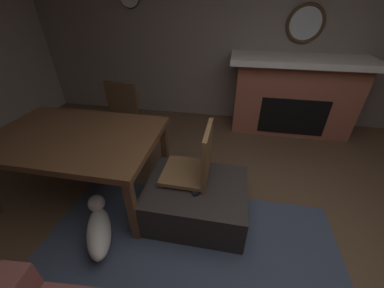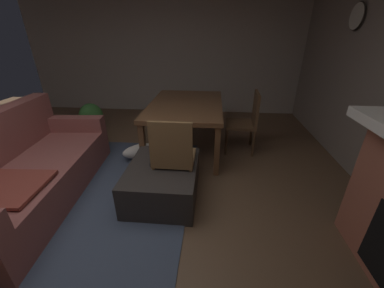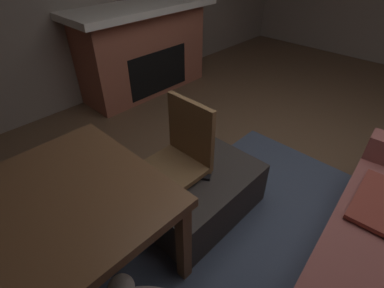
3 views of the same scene
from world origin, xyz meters
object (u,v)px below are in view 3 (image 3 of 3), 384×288
at_px(ottoman_coffee_table, 195,190).
at_px(tv_remote, 200,176).
at_px(dining_table, 2,242).
at_px(dining_chair_west, 181,154).
at_px(fireplace, 144,50).

bearing_deg(ottoman_coffee_table, tv_remote, 73.47).
relative_size(dining_table, dining_chair_west, 1.76).
bearing_deg(dining_table, dining_chair_west, 179.96).
xyz_separation_m(fireplace, dining_chair_west, (1.20, 1.93, -0.06)).
distance_m(ottoman_coffee_table, dining_table, 1.33).
bearing_deg(fireplace, dining_chair_west, 58.09).
xyz_separation_m(ottoman_coffee_table, dining_table, (1.24, -0.12, 0.47)).
distance_m(fireplace, ottoman_coffee_table, 2.39).
bearing_deg(dining_table, fireplace, -141.33).
bearing_deg(dining_chair_west, ottoman_coffee_table, 104.93).
bearing_deg(ottoman_coffee_table, dining_table, -5.52).
relative_size(tv_remote, dining_chair_west, 0.17).
distance_m(ottoman_coffee_table, tv_remote, 0.22).
distance_m(ottoman_coffee_table, dining_chair_west, 0.35).
height_order(tv_remote, dining_chair_west, dining_chair_west).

